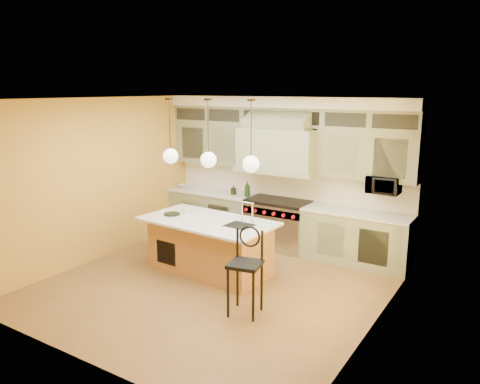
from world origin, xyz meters
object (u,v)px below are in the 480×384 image
Objects in this scene: kitchen_island at (210,245)px; microwave at (384,185)px; counter_stool at (246,265)px; range at (278,224)px.

microwave is at bearing 40.65° from kitchen_island.
microwave is (2.34, 1.80, 0.98)m from kitchen_island.
kitchen_island is 1.89× the size of counter_stool.
counter_stool reaches higher than range.
kitchen_island reaches higher than counter_stool.
kitchen_island is 3.11m from microwave.
counter_stool is at bearing -71.31° from range.
kitchen_island is 4.23× the size of microwave.
kitchen_island is at bearing 132.17° from counter_stool.
kitchen_island is 1.61m from counter_stool.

